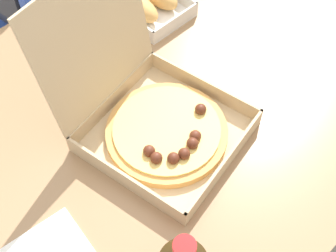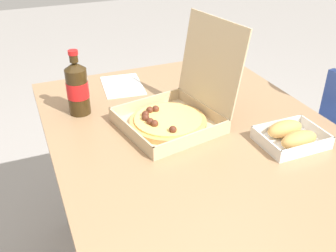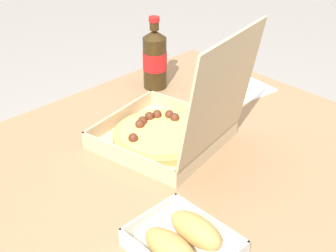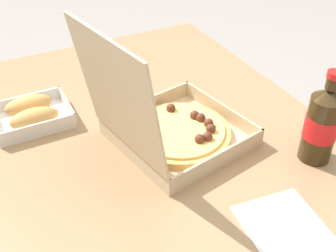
{
  "view_description": "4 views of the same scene",
  "coord_description": "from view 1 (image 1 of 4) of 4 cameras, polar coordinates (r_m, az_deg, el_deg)",
  "views": [
    {
      "loc": [
        -0.42,
        -0.45,
        1.51
      ],
      "look_at": [
        -0.06,
        -0.08,
        0.77
      ],
      "focal_mm": 49.94,
      "sensor_mm": 36.0,
      "label": 1
    },
    {
      "loc": [
        0.95,
        -0.48,
        1.35
      ],
      "look_at": [
        -0.02,
        -0.08,
        0.73
      ],
      "focal_mm": 41.34,
      "sensor_mm": 36.0,
      "label": 2
    },
    {
      "loc": [
        0.64,
        0.66,
        1.35
      ],
      "look_at": [
        -0.05,
        -0.04,
        0.77
      ],
      "focal_mm": 49.8,
      "sensor_mm": 36.0,
      "label": 3
    },
    {
      "loc": [
        -0.76,
        0.33,
        1.34
      ],
      "look_at": [
        -0.02,
        -0.05,
        0.73
      ],
      "focal_mm": 45.07,
      "sensor_mm": 36.0,
      "label": 4
    }
  ],
  "objects": [
    {
      "name": "bread_side_box",
      "position": [
        1.2,
        -2.29,
        14.78
      ],
      "size": [
        0.15,
        0.19,
        0.06
      ],
      "color": "white",
      "rests_on": "dining_table"
    },
    {
      "name": "dining_table",
      "position": [
        1.08,
        -0.71,
        0.13
      ],
      "size": [
        1.13,
        0.89,
        0.71
      ],
      "color": "#997551",
      "rests_on": "ground_plane"
    },
    {
      "name": "pizza_box_open",
      "position": [
        0.93,
        -1.56,
        1.05
      ],
      "size": [
        0.34,
        0.38,
        0.33
      ],
      "color": "tan",
      "rests_on": "dining_table"
    },
    {
      "name": "chair",
      "position": [
        1.64,
        -13.78,
        14.34
      ],
      "size": [
        0.45,
        0.45,
        0.83
      ],
      "color": "#2D4CAD",
      "rests_on": "ground_plane"
    },
    {
      "name": "ground_plane",
      "position": [
        1.63,
        -0.48,
        -12.6
      ],
      "size": [
        10.0,
        10.0,
        0.0
      ],
      "primitive_type": "plane",
      "color": "gray"
    }
  ]
}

